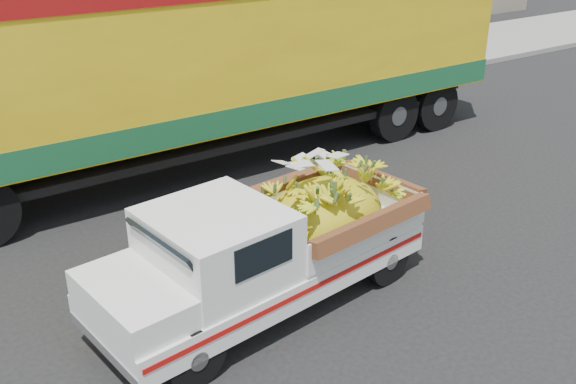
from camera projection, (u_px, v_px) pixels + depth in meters
ground at (388, 284)px, 8.39m from camera, size 100.00×100.00×0.00m
curb at (152, 127)px, 13.98m from camera, size 60.00×0.25×0.15m
sidewalk at (117, 104)px, 15.56m from camera, size 60.00×4.00×0.14m
pickup_truck at (284, 239)px, 7.85m from camera, size 4.38×2.02×1.48m
semi_trailer at (219, 50)px, 11.51m from camera, size 12.00×2.56×3.80m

